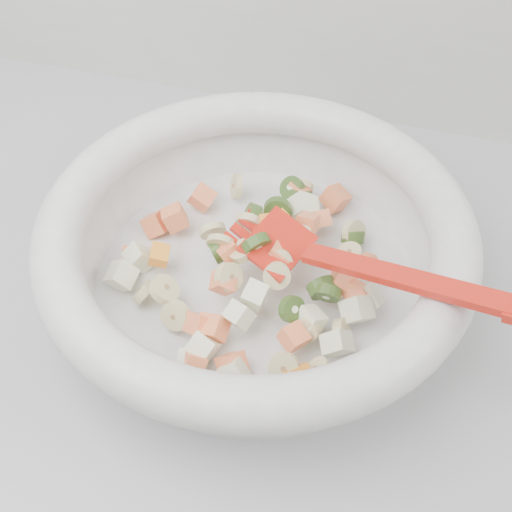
# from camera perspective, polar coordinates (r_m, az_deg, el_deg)

# --- Properties ---
(counter) EXTENTS (2.00, 0.60, 0.90)m
(counter) POSITION_cam_1_polar(r_m,az_deg,el_deg) (1.02, 4.91, -18.81)
(counter) COLOR #9A9BA0
(counter) RESTS_ON ground
(mixing_bowl) EXTENTS (0.43, 0.39, 0.13)m
(mixing_bowl) POSITION_cam_1_polar(r_m,az_deg,el_deg) (0.59, 0.03, 0.74)
(mixing_bowl) COLOR white
(mixing_bowl) RESTS_ON counter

